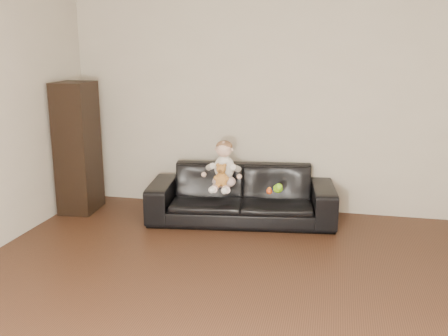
% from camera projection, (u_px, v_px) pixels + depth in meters
% --- Properties ---
extents(floor, '(5.50, 5.50, 0.00)m').
position_uv_depth(floor, '(234.00, 333.00, 3.37)').
color(floor, '#412517').
rests_on(floor, ground).
extents(wall_back, '(5.00, 0.00, 5.00)m').
position_uv_depth(wall_back, '(283.00, 100.00, 5.67)').
color(wall_back, beige).
rests_on(wall_back, ground).
extents(sofa, '(2.11, 1.05, 0.59)m').
position_uv_depth(sofa, '(241.00, 194.00, 5.52)').
color(sofa, black).
rests_on(sofa, floor).
extents(cabinet, '(0.42, 0.55, 1.50)m').
position_uv_depth(cabinet, '(78.00, 148.00, 5.75)').
color(cabinet, black).
rests_on(cabinet, floor).
extents(shelf_item, '(0.20, 0.26, 0.28)m').
position_uv_depth(shelf_item, '(77.00, 119.00, 5.67)').
color(shelf_item, silver).
rests_on(shelf_item, cabinet).
extents(baby, '(0.38, 0.46, 0.52)m').
position_uv_depth(baby, '(224.00, 167.00, 5.37)').
color(baby, '#FCD6D5').
rests_on(baby, sofa).
extents(teddy_bear, '(0.15, 0.15, 0.25)m').
position_uv_depth(teddy_bear, '(221.00, 175.00, 5.23)').
color(teddy_bear, '#BC7C35').
rests_on(teddy_bear, sofa).
extents(toy_green, '(0.15, 0.16, 0.09)m').
position_uv_depth(toy_green, '(278.00, 189.00, 5.24)').
color(toy_green, '#88EA1B').
rests_on(toy_green, sofa).
extents(toy_rattle, '(0.08, 0.08, 0.07)m').
position_uv_depth(toy_rattle, '(269.00, 191.00, 5.19)').
color(toy_rattle, '#CD4318').
rests_on(toy_rattle, sofa).
extents(toy_blue_disc, '(0.11, 0.11, 0.01)m').
position_uv_depth(toy_blue_disc, '(275.00, 190.00, 5.34)').
color(toy_blue_disc, '#1828C4').
rests_on(toy_blue_disc, sofa).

